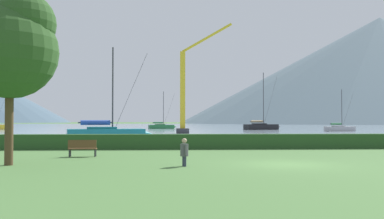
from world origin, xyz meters
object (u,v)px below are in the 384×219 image
object	(u,v)px
park_tree	(13,46)
park_bench_near_path	(82,147)
sailboat_slip_5	(261,126)
dock_crane	(185,96)
sailboat_slip_3	(107,134)
person_seated_viewer	(184,151)
sailboat_slip_8	(162,126)
sailboat_slip_2	(340,128)

from	to	relation	value
park_tree	park_bench_near_path	bearing A→B (deg)	62.41
sailboat_slip_5	dock_crane	size ratio (longest dim) A/B	0.73
sailboat_slip_3	person_seated_viewer	size ratio (longest dim) A/B	7.60
park_tree	dock_crane	xyz separation A→B (m)	(9.64, 47.35, 0.52)
sailboat_slip_3	sailboat_slip_5	world-z (taller)	sailboat_slip_5
sailboat_slip_3	sailboat_slip_5	distance (m)	57.90
park_bench_near_path	sailboat_slip_5	bearing A→B (deg)	67.57
sailboat_slip_3	park_tree	size ratio (longest dim) A/B	1.20
sailboat_slip_8	park_tree	size ratio (longest dim) A/B	1.18
sailboat_slip_8	person_seated_viewer	bearing A→B (deg)	-104.53
sailboat_slip_8	person_seated_viewer	xyz separation A→B (m)	(2.60, -87.63, 0.08)
dock_crane	sailboat_slip_2	bearing A→B (deg)	22.28
sailboat_slip_5	park_bench_near_path	xyz separation A→B (m)	(-25.59, -70.21, -0.22)
sailboat_slip_2	sailboat_slip_8	world-z (taller)	sailboat_slip_8
sailboat_slip_5	dock_crane	bearing A→B (deg)	-140.67
sailboat_slip_3	park_bench_near_path	size ratio (longest dim) A/B	6.00
sailboat_slip_2	sailboat_slip_8	distance (m)	43.90
park_bench_near_path	park_tree	world-z (taller)	park_tree
sailboat_slip_5	sailboat_slip_8	xyz separation A→B (m)	(-22.64, 12.15, -0.15)
sailboat_slip_5	park_bench_near_path	bearing A→B (deg)	-126.89
sailboat_slip_3	dock_crane	xyz separation A→B (m)	(8.73, 23.99, 5.29)
park_bench_near_path	dock_crane	bearing A→B (deg)	77.89
sailboat_slip_2	person_seated_viewer	world-z (taller)	sailboat_slip_2
sailboat_slip_5	park_tree	distance (m)	79.78
park_tree	dock_crane	size ratio (longest dim) A/B	0.45
person_seated_viewer	dock_crane	size ratio (longest dim) A/B	0.07
sailboat_slip_3	dock_crane	distance (m)	26.07
sailboat_slip_5	park_bench_near_path	size ratio (longest dim) A/B	8.14
park_bench_near_path	park_tree	bearing A→B (deg)	-120.00
sailboat_slip_2	sailboat_slip_3	bearing A→B (deg)	-149.97
sailboat_slip_5	sailboat_slip_2	bearing A→B (deg)	-68.04
sailboat_slip_5	dock_crane	world-z (taller)	dock_crane
dock_crane	sailboat_slip_5	bearing A→B (deg)	56.20
person_seated_viewer	park_tree	world-z (taller)	park_tree
sailboat_slip_8	dock_crane	world-z (taller)	dock_crane
dock_crane	sailboat_slip_8	bearing A→B (deg)	96.37
sailboat_slip_2	park_bench_near_path	world-z (taller)	sailboat_slip_2
sailboat_slip_8	park_tree	world-z (taller)	sailboat_slip_8
park_tree	sailboat_slip_3	bearing A→B (deg)	87.77
sailboat_slip_8	park_bench_near_path	distance (m)	82.41
sailboat_slip_8	park_tree	distance (m)	87.04
sailboat_slip_5	sailboat_slip_8	distance (m)	25.69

